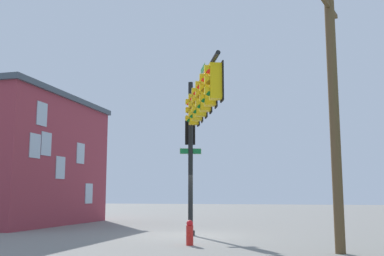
# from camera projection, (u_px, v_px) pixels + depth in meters

# --- Properties ---
(ground_plane) EXTENTS (120.00, 120.00, 0.00)m
(ground_plane) POSITION_uv_depth(u_px,v_px,m) (191.00, 235.00, 18.76)
(ground_plane) COLOR gray
(signal_pole_assembly) EXTENTS (6.74, 2.92, 6.53)m
(signal_pole_assembly) POSITION_uv_depth(u_px,v_px,m) (198.00, 113.00, 17.01)
(signal_pole_assembly) COLOR black
(signal_pole_assembly) RESTS_ON ground_plane
(utility_pole) EXTENTS (1.76, 0.61, 8.04)m
(utility_pole) POSITION_uv_depth(u_px,v_px,m) (334.00, 112.00, 13.55)
(utility_pole) COLOR brown
(utility_pole) RESTS_ON ground_plane
(fire_hydrant) EXTENTS (0.33, 0.24, 0.83)m
(fire_hydrant) POSITION_uv_depth(u_px,v_px,m) (190.00, 233.00, 15.11)
(fire_hydrant) COLOR red
(fire_hydrant) RESTS_ON ground_plane
(brick_building) EXTENTS (10.26, 7.58, 7.27)m
(brick_building) POSITION_uv_depth(u_px,v_px,m) (12.00, 160.00, 26.04)
(brick_building) COLOR #8F333F
(brick_building) RESTS_ON ground_plane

